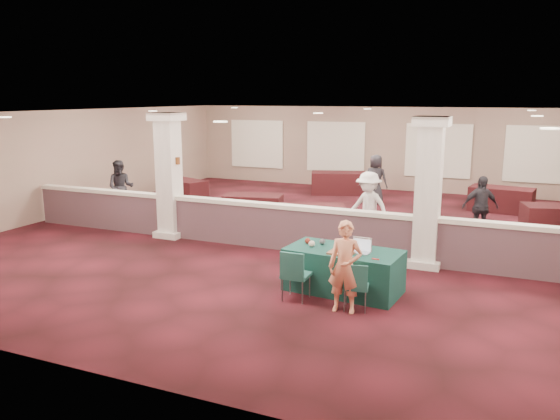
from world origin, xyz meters
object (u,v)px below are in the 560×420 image
at_px(near_table, 343,270).
at_px(woman, 345,267).
at_px(far_table_front_left, 253,206).
at_px(far_table_front_right, 560,220).
at_px(far_table_back_center, 339,183).
at_px(attendee_c, 480,207).
at_px(attendee_d, 375,179).
at_px(conf_chair_main, 356,283).
at_px(far_table_back_left, 185,189).
at_px(attendee_a, 121,187).
at_px(attendee_b, 368,207).
at_px(far_table_front_center, 312,218).
at_px(far_table_back_right, 501,199).
at_px(conf_chair_side, 294,272).

relative_size(near_table, woman, 1.33).
bearing_deg(far_table_front_left, woman, -52.34).
height_order(woman, far_table_front_right, woman).
bearing_deg(far_table_back_center, attendee_c, -42.55).
distance_m(near_table, attendee_d, 8.85).
distance_m(near_table, conf_chair_main, 0.98).
height_order(far_table_front_right, far_table_back_left, far_table_front_right).
bearing_deg(far_table_back_center, conf_chair_main, -71.48).
height_order(attendee_a, attendee_b, attendee_b).
bearing_deg(attendee_b, far_table_front_left, 177.48).
bearing_deg(near_table, attendee_b, 102.83).
height_order(far_table_front_left, attendee_d, attendee_d).
relative_size(conf_chair_main, woman, 0.54).
relative_size(woman, far_table_front_center, 0.91).
xyz_separation_m(far_table_back_center, far_table_back_right, (5.71, -1.04, -0.02)).
relative_size(far_table_back_center, attendee_c, 1.24).
height_order(far_table_front_right, far_table_back_center, far_table_back_center).
bearing_deg(conf_chair_side, far_table_front_right, 56.62).
relative_size(conf_chair_side, far_table_front_right, 0.49).
bearing_deg(far_table_front_center, far_table_front_left, 158.04).
xyz_separation_m(far_table_back_left, far_table_back_center, (4.76, 3.14, 0.06)).
bearing_deg(woman, far_table_front_left, 123.78).
relative_size(woman, far_table_back_left, 0.93).
bearing_deg(attendee_d, near_table, 106.01).
bearing_deg(far_table_back_right, far_table_back_center, 169.64).
xyz_separation_m(far_table_front_right, attendee_d, (-5.54, 2.22, 0.45)).
relative_size(attendee_c, attendee_d, 0.97).
bearing_deg(attendee_b, woman, -63.64).
xyz_separation_m(conf_chair_main, woman, (-0.16, -0.09, 0.29)).
xyz_separation_m(far_table_front_right, attendee_b, (-4.53, -2.80, 0.51)).
relative_size(attendee_b, attendee_c, 1.10).
bearing_deg(near_table, attendee_a, 160.35).
height_order(conf_chair_main, attendee_a, attendee_a).
bearing_deg(far_table_back_left, far_table_back_center, 33.39).
height_order(far_table_front_center, attendee_a, attendee_a).
height_order(near_table, far_table_front_center, near_table).
bearing_deg(attendee_d, far_table_back_right, -169.71).
relative_size(near_table, far_table_front_right, 1.12).
bearing_deg(woman, attendee_a, 146.64).
distance_m(far_table_front_left, far_table_back_right, 7.91).
height_order(woman, far_table_back_center, woman).
xyz_separation_m(far_table_front_left, far_table_front_right, (8.39, 1.44, 0.03)).
xyz_separation_m(far_table_front_left, attendee_a, (-4.00, -1.12, 0.49)).
distance_m(far_table_front_center, attendee_a, 6.24).
bearing_deg(far_table_front_center, far_table_back_right, 46.10).
height_order(attendee_b, attendee_d, attendee_b).
height_order(far_table_back_right, attendee_a, attendee_a).
relative_size(conf_chair_side, far_table_back_left, 0.55).
distance_m(conf_chair_side, far_table_back_left, 10.61).
xyz_separation_m(far_table_front_left, attendee_c, (6.42, 0.14, 0.46)).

